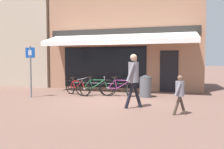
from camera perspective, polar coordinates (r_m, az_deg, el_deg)
ground_plane at (r=8.86m, az=-0.39°, el=-6.65°), size 160.00×160.00×0.00m
shop_front at (r=13.18m, az=3.64°, el=8.87°), size 8.41×4.59×5.63m
neighbour_building at (r=17.17m, az=-23.69°, el=9.26°), size 7.26×4.00×6.78m
bike_rack_rail at (r=10.05m, az=-3.34°, el=-2.82°), size 2.72×0.04×0.57m
bicycle_red at (r=10.17m, az=-9.16°, el=-3.34°), size 1.58×0.91×0.83m
bicycle_green at (r=9.89m, az=-4.37°, el=-3.32°), size 1.66×0.79×0.87m
bicycle_purple at (r=9.70m, az=2.22°, el=-3.44°), size 1.83×0.52×0.87m
pedestrian_adult at (r=7.26m, az=5.63°, el=-0.02°), size 0.58×0.62×1.81m
pedestrian_child at (r=6.61m, az=17.29°, el=-4.09°), size 0.39×0.41×1.16m
litter_bin at (r=9.58m, az=8.73°, el=-2.98°), size 0.52×0.52×0.97m
parking_sign at (r=10.02m, az=-20.51°, el=2.12°), size 0.44×0.07×2.21m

